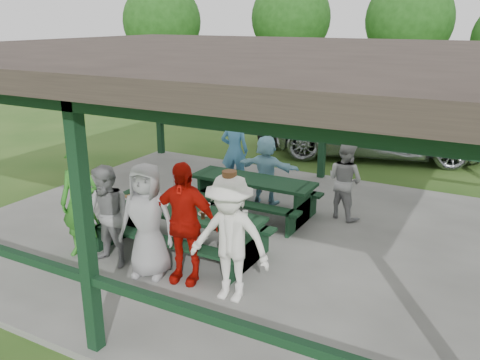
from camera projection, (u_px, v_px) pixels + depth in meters
The scene contains 19 objects.
ground at pixel (248, 237), 9.17m from camera, with size 90.00×90.00×0.00m, color #264C17.
concrete_slab at pixel (248, 235), 9.16m from camera, with size 10.00×8.00×0.10m, color slate.
pavilion_structure at pixel (248, 58), 8.20m from camera, with size 10.60×8.60×3.24m.
picnic_table_near at pixel (182, 224), 8.26m from camera, with size 2.80×1.39×0.75m.
picnic_table_far at pixel (253, 192), 9.81m from camera, with size 2.40×1.39×0.75m.
table_setting at pixel (186, 208), 8.15m from camera, with size 2.38×0.45×0.10m.
contestant_green at pixel (80, 203), 8.01m from camera, with size 0.65×0.43×1.79m, color #338826.
contestant_grey_left at pixel (108, 217), 7.71m from camera, with size 0.78×0.61×1.60m, color gray.
contestant_grey_mid at pixel (147, 221), 7.39m from camera, with size 0.85×0.55×1.74m, color gray.
contestant_red at pixel (183, 223), 7.23m from camera, with size 1.06×0.44×1.81m, color #AC0D06.
contestant_white_fedora at pixel (230, 239), 6.75m from camera, with size 1.20×0.75×1.83m.
spectator_lblue at pixel (266, 170), 10.39m from camera, with size 1.33×0.43×1.44m, color #95D1E7.
spectator_blue at pixel (235, 151), 11.37m from camera, with size 0.61×0.40×1.69m, color teal.
spectator_grey at pixel (345, 180), 9.62m from camera, with size 0.73×0.57×1.49m, color gray.
pickup_truck at pixel (382, 126), 14.51m from camera, with size 2.76×5.99×1.66m, color silver.
farm_trailer at pixel (307, 125), 15.37m from camera, with size 3.86×1.85×1.35m.
tree_far_left at pixel (291, 18), 22.75m from camera, with size 3.54×3.54×5.53m.
tree_left at pixel (409, 20), 20.31m from camera, with size 3.47×3.47×5.43m.
tree_edge_left at pixel (162, 22), 22.27m from camera, with size 3.40×3.40×5.31m.
Camera 1 is at (3.92, -7.45, 3.80)m, focal length 38.00 mm.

